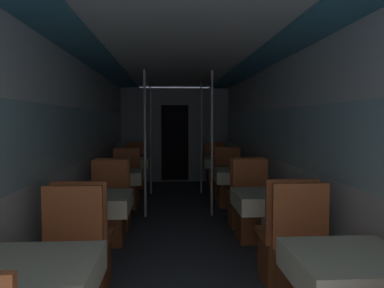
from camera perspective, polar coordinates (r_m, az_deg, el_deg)
The scene contains 30 objects.
wall_left at distance 5.10m, azimuth -16.45°, elevation -0.26°, with size 0.05×10.23×2.22m.
wall_right at distance 5.18m, azimuth 12.54°, elevation -0.14°, with size 0.05×10.23×2.22m.
ceiling_panel at distance 5.03m, azimuth -1.87°, elevation 12.70°, with size 2.58×10.23×0.07m.
bulkhead_far at distance 8.89m, azimuth -2.63°, elevation 1.33°, with size 2.53×0.09×2.22m.
dining_table_left_0 at distance 2.32m, azimuth -22.75°, elevation -18.85°, with size 0.66×0.66×0.71m.
chair_left_far_0 at distance 2.98m, azimuth -18.44°, elevation -19.66°, with size 0.45×0.45×0.98m.
dining_table_left_1 at distance 4.00m, azimuth -14.14°, elevation -9.10°, with size 0.66×0.66×0.71m.
chair_left_near_1 at distance 3.49m, azimuth -16.00°, elevation -16.09°, with size 0.45×0.45×0.98m.
chair_left_far_1 at distance 4.66m, azimuth -12.66°, elevation -10.96°, with size 0.45×0.45×0.98m.
dining_table_left_2 at distance 5.75m, azimuth -10.84°, elevation -5.13°, with size 0.66×0.66×0.71m.
chair_left_near_2 at distance 5.20m, azimuth -11.68°, elevation -9.40°, with size 0.45×0.45×0.98m.
chair_left_far_2 at distance 6.42m, azimuth -10.11°, elevation -6.88°, with size 0.45×0.45×0.98m.
support_pole_left_2 at distance 5.66m, azimuth -7.19°, elevation -0.01°, with size 0.04×0.04×2.22m.
dining_table_left_3 at distance 7.54m, azimuth -9.12°, elevation -3.02°, with size 0.66×0.66×0.71m.
chair_left_near_3 at distance 6.96m, azimuth -9.59°, elevation -6.04°, with size 0.45×0.45×0.98m.
chair_left_far_3 at distance 8.19m, azimuth -8.68°, elevation -4.56°, with size 0.45×0.45×0.98m.
support_pole_left_3 at distance 7.47m, azimuth -6.33°, elevation 0.89°, with size 0.04×0.04×2.22m.
dining_table_right_0 at distance 2.43m, azimuth 22.89°, elevation -17.76°, with size 0.66×0.66×0.71m.
chair_right_far_0 at distance 3.07m, azimuth 17.25°, elevation -18.92°, with size 0.45×0.45×0.98m.
dining_table_right_1 at distance 4.06m, azimuth 11.31°, elevation -8.85°, with size 0.66×0.66×0.71m.
chair_right_near_1 at distance 3.57m, azimuth 13.92°, elevation -15.61°, with size 0.45×0.45×0.98m.
chair_right_far_1 at distance 4.72m, azimuth 9.28°, elevation -10.73°, with size 0.45×0.45×0.98m.
dining_table_right_2 at distance 5.80m, azimuth 6.69°, elevation -5.02°, with size 0.66×0.66×0.71m.
chair_right_near_2 at distance 5.26m, azimuth 7.89°, elevation -9.23°, with size 0.45×0.45×0.98m.
chair_right_far_2 at distance 6.46m, azimuth 5.67°, elevation -6.78°, with size 0.45×0.45×0.98m.
support_pole_right_2 at distance 5.69m, azimuth 3.05°, elevation 0.03°, with size 0.04×0.04×2.22m.
dining_table_right_3 at distance 7.57m, azimuth 4.24°, elevation -2.95°, with size 0.66×0.66×0.71m.
chair_right_near_3 at distance 7.00m, azimuth 4.93°, elevation -5.95°, with size 0.45×0.45×0.98m.
chair_right_far_3 at distance 8.22m, azimuth 3.63°, elevation -4.49°, with size 0.45×0.45×0.98m.
support_pole_right_3 at distance 7.49m, azimuth 1.44°, elevation 0.92°, with size 0.04×0.04×2.22m.
Camera 1 is at (-0.15, -1.25, 1.48)m, focal length 35.00 mm.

